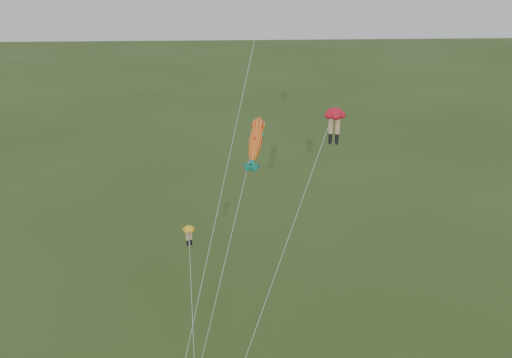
{
  "coord_description": "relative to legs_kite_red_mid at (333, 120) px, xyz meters",
  "views": [
    {
      "loc": [
        1.14,
        -27.66,
        24.55
      ],
      "look_at": [
        2.95,
        6.0,
        11.21
      ],
      "focal_mm": 40.0,
      "sensor_mm": 36.0,
      "label": 1
    }
  ],
  "objects": [
    {
      "name": "legs_kite_yellow",
      "position": [
        -9.33,
        -1.68,
        -7.46
      ],
      "size": [
        1.17,
        8.07,
        8.09
      ],
      "rotation": [
        0.0,
        0.0,
        0.39
      ],
      "color": "yellow",
      "rests_on": "ground"
    },
    {
      "name": "legs_kite_red_mid",
      "position": [
        0.0,
        0.0,
        0.0
      ],
      "size": [
        8.13,
        10.13,
        15.5
      ],
      "rotation": [
        0.0,
        0.0,
        -0.29
      ],
      "color": "red",
      "rests_on": "ground"
    },
    {
      "name": "fish_kite",
      "position": [
        -5.02,
        -1.63,
        -0.76
      ],
      "size": [
        4.9,
        7.19,
        15.45
      ],
      "rotation": [
        0.78,
        0.0,
        -0.26
      ],
      "color": "#FFAA20",
      "rests_on": "ground"
    }
  ]
}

